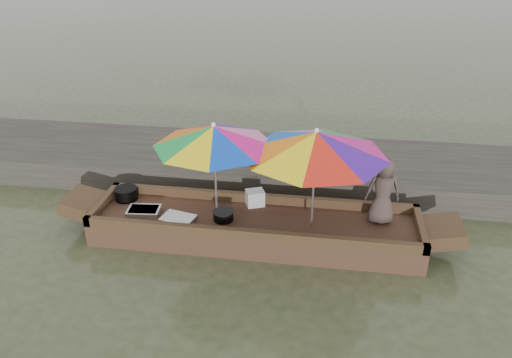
# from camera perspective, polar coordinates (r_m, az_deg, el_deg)

# --- Properties ---
(water) EXTENTS (80.00, 80.00, 0.00)m
(water) POSITION_cam_1_polar(r_m,az_deg,el_deg) (7.91, -0.11, -6.81)
(water) COLOR #354023
(water) RESTS_ON ground
(dock) EXTENTS (22.00, 2.20, 0.50)m
(dock) POSITION_cam_1_polar(r_m,az_deg,el_deg) (9.70, 1.87, 1.54)
(dock) COLOR #2D2B26
(dock) RESTS_ON ground
(boat_hull) EXTENTS (5.04, 1.20, 0.35)m
(boat_hull) POSITION_cam_1_polar(r_m,az_deg,el_deg) (7.82, -0.11, -5.74)
(boat_hull) COLOR #41271B
(boat_hull) RESTS_ON water
(cooking_pot) EXTENTS (0.37, 0.37, 0.20)m
(cooking_pot) POSITION_cam_1_polar(r_m,az_deg,el_deg) (8.52, -14.63, -1.62)
(cooking_pot) COLOR black
(cooking_pot) RESTS_ON boat_hull
(tray_crayfish) EXTENTS (0.53, 0.40, 0.09)m
(tray_crayfish) POSITION_cam_1_polar(r_m,az_deg,el_deg) (8.04, -12.70, -3.62)
(tray_crayfish) COLOR silver
(tray_crayfish) RESTS_ON boat_hull
(tray_scallop) EXTENTS (0.57, 0.45, 0.06)m
(tray_scallop) POSITION_cam_1_polar(r_m,az_deg,el_deg) (7.77, -8.90, -4.52)
(tray_scallop) COLOR silver
(tray_scallop) RESTS_ON boat_hull
(charcoal_grill) EXTENTS (0.31, 0.31, 0.14)m
(charcoal_grill) POSITION_cam_1_polar(r_m,az_deg,el_deg) (7.69, -3.75, -4.22)
(charcoal_grill) COLOR black
(charcoal_grill) RESTS_ON boat_hull
(supply_bag) EXTENTS (0.34, 0.31, 0.26)m
(supply_bag) POSITION_cam_1_polar(r_m,az_deg,el_deg) (8.05, -0.12, -2.17)
(supply_bag) COLOR silver
(supply_bag) RESTS_ON boat_hull
(vendor) EXTENTS (0.54, 0.37, 1.06)m
(vendor) POSITION_cam_1_polar(r_m,az_deg,el_deg) (7.66, 14.35, -1.31)
(vendor) COLOR #443832
(vendor) RESTS_ON boat_hull
(umbrella_bow) EXTENTS (2.04, 2.04, 1.55)m
(umbrella_bow) POSITION_cam_1_polar(r_m,az_deg,el_deg) (7.46, -4.68, 0.83)
(umbrella_bow) COLOR pink
(umbrella_bow) RESTS_ON boat_hull
(umbrella_stern) EXTENTS (2.32, 2.32, 1.55)m
(umbrella_stern) POSITION_cam_1_polar(r_m,az_deg,el_deg) (7.28, 6.65, 0.07)
(umbrella_stern) COLOR #E5148B
(umbrella_stern) RESTS_ON boat_hull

